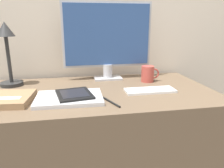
{
  "coord_description": "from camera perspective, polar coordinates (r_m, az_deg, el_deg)",
  "views": [
    {
      "loc": [
        -0.14,
        -0.94,
        1.11
      ],
      "look_at": [
        0.05,
        0.09,
        0.81
      ],
      "focal_mm": 35.0,
      "sensor_mm": 36.0,
      "label": 1
    }
  ],
  "objects": [
    {
      "name": "wall_back",
      "position": [
        1.52,
        -5.58,
        19.18
      ],
      "size": [
        3.6,
        0.05,
        2.4
      ],
      "color": "beige",
      "rests_on": "ground_plane"
    },
    {
      "name": "ereader",
      "position": [
        1.06,
        -9.82,
        -2.61
      ],
      "size": [
        0.19,
        0.21,
        0.01
      ],
      "color": "black",
      "rests_on": "laptop"
    },
    {
      "name": "desk",
      "position": [
        1.35,
        -3.03,
        -17.18
      ],
      "size": [
        1.23,
        0.66,
        0.75
      ],
      "color": "brown",
      "rests_on": "ground_plane"
    },
    {
      "name": "pen",
      "position": [
        1.0,
        -0.27,
        -4.69
      ],
      "size": [
        0.06,
        0.14,
        0.01
      ],
      "color": "black",
      "rests_on": "desk"
    },
    {
      "name": "desk_lamp",
      "position": [
        1.37,
        -25.72,
        8.76
      ],
      "size": [
        0.13,
        0.13,
        0.36
      ],
      "color": "#282828",
      "rests_on": "desk"
    },
    {
      "name": "coffee_mug",
      "position": [
        1.37,
        9.39,
        2.64
      ],
      "size": [
        0.11,
        0.08,
        0.1
      ],
      "color": "#B7473D",
      "rests_on": "desk"
    },
    {
      "name": "keyboard",
      "position": [
        1.18,
        9.92,
        -1.62
      ],
      "size": [
        0.27,
        0.1,
        0.01
      ],
      "color": "silver",
      "rests_on": "desk"
    },
    {
      "name": "notebook",
      "position": [
        1.11,
        -24.79,
        -3.54
      ],
      "size": [
        0.2,
        0.23,
        0.03
      ],
      "color": "#93704C",
      "rests_on": "desk"
    },
    {
      "name": "laptop",
      "position": [
        1.06,
        -11.09,
        -3.61
      ],
      "size": [
        0.32,
        0.23,
        0.02
      ],
      "color": "#BCBCC1",
      "rests_on": "desk"
    },
    {
      "name": "monitor",
      "position": [
        1.38,
        -1.19,
        11.75
      ],
      "size": [
        0.56,
        0.11,
        0.48
      ],
      "color": "#B7B7BC",
      "rests_on": "desk"
    }
  ]
}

